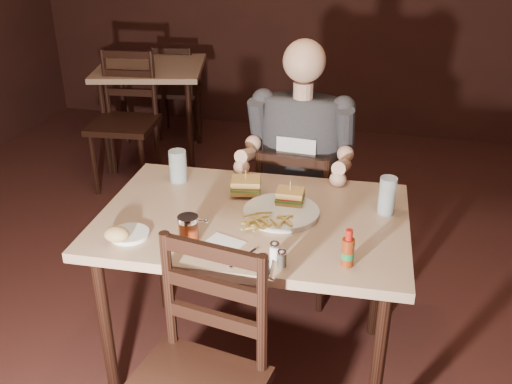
% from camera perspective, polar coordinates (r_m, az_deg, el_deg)
% --- Properties ---
extents(room_shell, '(7.00, 7.00, 7.00)m').
position_cam_1_polar(room_shell, '(1.66, 4.42, 10.35)').
color(room_shell, black).
rests_on(room_shell, ground).
extents(main_table, '(1.24, 0.85, 0.77)m').
position_cam_1_polar(main_table, '(2.30, -0.29, -4.12)').
color(main_table, tan).
rests_on(main_table, ground).
extents(bg_table, '(0.96, 0.96, 0.77)m').
position_cam_1_polar(bg_table, '(4.62, -10.42, 11.27)').
color(bg_table, tan).
rests_on(bg_table, ground).
extents(chair_far, '(0.42, 0.46, 0.85)m').
position_cam_1_polar(chair_far, '(2.94, 4.30, -2.73)').
color(chair_far, black).
rests_on(chair_far, ground).
extents(bg_chair_far, '(0.44, 0.47, 0.83)m').
position_cam_1_polar(bg_chair_far, '(5.18, -7.79, 10.04)').
color(bg_chair_far, black).
rests_on(bg_chair_far, ground).
extents(bg_chair_near, '(0.49, 0.53, 0.96)m').
position_cam_1_polar(bg_chair_near, '(4.21, -13.12, 6.64)').
color(bg_chair_near, black).
rests_on(bg_chair_near, ground).
extents(diner, '(0.55, 0.44, 0.90)m').
position_cam_1_polar(diner, '(2.71, 4.40, 5.45)').
color(diner, '#333639').
rests_on(diner, chair_far).
extents(dinner_plate, '(0.30, 0.30, 0.02)m').
position_cam_1_polar(dinner_plate, '(2.26, 2.54, -2.11)').
color(dinner_plate, white).
rests_on(dinner_plate, main_table).
extents(sandwich_left, '(0.14, 0.12, 0.10)m').
position_cam_1_polar(sandwich_left, '(2.39, -1.02, 1.15)').
color(sandwich_left, tan).
rests_on(sandwich_left, dinner_plate).
extents(sandwich_right, '(0.11, 0.09, 0.10)m').
position_cam_1_polar(sandwich_right, '(2.30, 3.44, -0.08)').
color(sandwich_right, tan).
rests_on(sandwich_right, dinner_plate).
extents(fries_pile, '(0.25, 0.18, 0.04)m').
position_cam_1_polar(fries_pile, '(2.16, 0.99, -2.81)').
color(fries_pile, '#EDCF6B').
rests_on(fries_pile, dinner_plate).
extents(ketchup_dollop, '(0.04, 0.04, 0.01)m').
position_cam_1_polar(ketchup_dollop, '(2.31, 4.29, -1.14)').
color(ketchup_dollop, maroon).
rests_on(ketchup_dollop, dinner_plate).
extents(glass_left, '(0.08, 0.08, 0.14)m').
position_cam_1_polar(glass_left, '(2.54, -7.81, 2.58)').
color(glass_left, silver).
rests_on(glass_left, main_table).
extents(glass_right, '(0.07, 0.07, 0.15)m').
position_cam_1_polar(glass_right, '(2.30, 12.98, -0.36)').
color(glass_right, silver).
rests_on(glass_right, main_table).
extents(hot_sauce, '(0.04, 0.04, 0.14)m').
position_cam_1_polar(hot_sauce, '(1.95, 9.19, -5.54)').
color(hot_sauce, maroon).
rests_on(hot_sauce, main_table).
extents(salt_shaker, '(0.04, 0.04, 0.06)m').
position_cam_1_polar(salt_shaker, '(1.98, 1.86, -5.87)').
color(salt_shaker, white).
rests_on(salt_shaker, main_table).
extents(pepper_shaker, '(0.03, 0.03, 0.06)m').
position_cam_1_polar(pepper_shaker, '(1.94, 2.59, -6.65)').
color(pepper_shaker, '#38332D').
rests_on(pepper_shaker, main_table).
extents(syrup_dispenser, '(0.08, 0.08, 0.10)m').
position_cam_1_polar(syrup_dispenser, '(2.08, -6.78, -3.67)').
color(syrup_dispenser, maroon).
rests_on(syrup_dispenser, main_table).
extents(napkin, '(0.17, 0.16, 0.00)m').
position_cam_1_polar(napkin, '(2.07, -3.43, -5.29)').
color(napkin, white).
rests_on(napkin, main_table).
extents(knife, '(0.03, 0.21, 0.00)m').
position_cam_1_polar(knife, '(1.95, 1.34, -7.39)').
color(knife, silver).
rests_on(knife, napkin).
extents(fork, '(0.07, 0.14, 0.00)m').
position_cam_1_polar(fork, '(1.99, -1.28, -6.62)').
color(fork, silver).
rests_on(fork, napkin).
extents(side_plate, '(0.15, 0.15, 0.01)m').
position_cam_1_polar(side_plate, '(2.17, -12.53, -4.22)').
color(side_plate, white).
rests_on(side_plate, main_table).
extents(bread_roll, '(0.10, 0.08, 0.05)m').
position_cam_1_polar(bread_roll, '(2.12, -13.78, -4.12)').
color(bread_roll, tan).
rests_on(bread_roll, side_plate).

